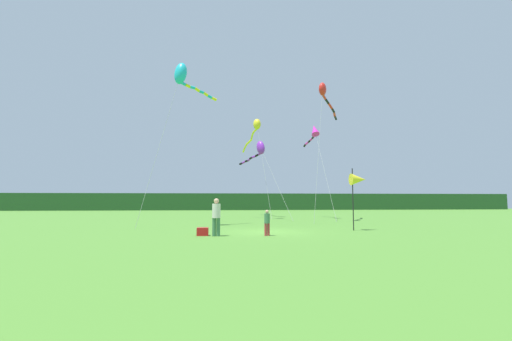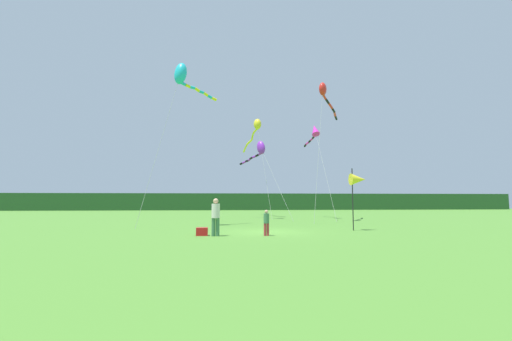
# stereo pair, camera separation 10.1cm
# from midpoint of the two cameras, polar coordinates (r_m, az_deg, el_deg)

# --- Properties ---
(ground_plane) EXTENTS (120.00, 120.00, 0.00)m
(ground_plane) POSITION_cam_midpoint_polar(r_m,az_deg,el_deg) (19.45, 1.77, -10.08)
(ground_plane) COLOR #4C842D
(distant_treeline) EXTENTS (108.00, 2.78, 3.03)m
(distant_treeline) POSITION_cam_midpoint_polar(r_m,az_deg,el_deg) (64.24, -3.78, -5.16)
(distant_treeline) COLOR #234C23
(distant_treeline) RESTS_ON ground
(person_adult) EXTENTS (0.40, 0.40, 1.84)m
(person_adult) POSITION_cam_midpoint_polar(r_m,az_deg,el_deg) (17.20, -6.73, -7.29)
(person_adult) COLOR #3F724C
(person_adult) RESTS_ON ground
(person_child) EXTENTS (0.28, 0.28, 1.27)m
(person_child) POSITION_cam_midpoint_polar(r_m,az_deg,el_deg) (17.29, 1.66, -8.36)
(person_child) COLOR #B23338
(person_child) RESTS_ON ground
(cooler_box) EXTENTS (0.57, 0.43, 0.39)m
(cooler_box) POSITION_cam_midpoint_polar(r_m,az_deg,el_deg) (17.60, -8.96, -9.92)
(cooler_box) COLOR red
(cooler_box) RESTS_ON ground
(banner_flag_pole) EXTENTS (0.90, 0.70, 3.62)m
(banner_flag_pole) POSITION_cam_midpoint_polar(r_m,az_deg,el_deg) (21.23, 16.33, -1.52)
(banner_flag_pole) COLOR black
(banner_flag_pole) RESTS_ON ground
(kite_yellow) EXTENTS (2.06, 10.47, 10.44)m
(kite_yellow) POSITION_cam_midpoint_polar(r_m,az_deg,el_deg) (37.50, -0.23, 6.93)
(kite_yellow) COLOR #B2B2B2
(kite_yellow) RESTS_ON ground
(kite_magenta) EXTENTS (0.90, 8.53, 9.29)m
(kite_magenta) POSITION_cam_midpoint_polar(r_m,az_deg,el_deg) (34.74, 9.42, 6.27)
(kite_magenta) COLOR #B2B2B2
(kite_magenta) RESTS_ON ground
(kite_cyan) EXTENTS (4.92, 3.53, 11.40)m
(kite_cyan) POSITION_cam_midpoint_polar(r_m,az_deg,el_deg) (25.60, -12.16, 15.07)
(kite_cyan) COLOR #B2B2B2
(kite_cyan) RESTS_ON ground
(kite_red) EXTENTS (4.56, 7.41, 11.83)m
(kite_red) POSITION_cam_midpoint_polar(r_m,az_deg,el_deg) (31.29, 11.16, 12.21)
(kite_red) COLOR #B2B2B2
(kite_red) RESTS_ON ground
(kite_purple) EXTENTS (4.19, 6.83, 7.58)m
(kite_purple) POSITION_cam_midpoint_polar(r_m,az_deg,el_deg) (33.31, 0.43, 3.49)
(kite_purple) COLOR #B2B2B2
(kite_purple) RESTS_ON ground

